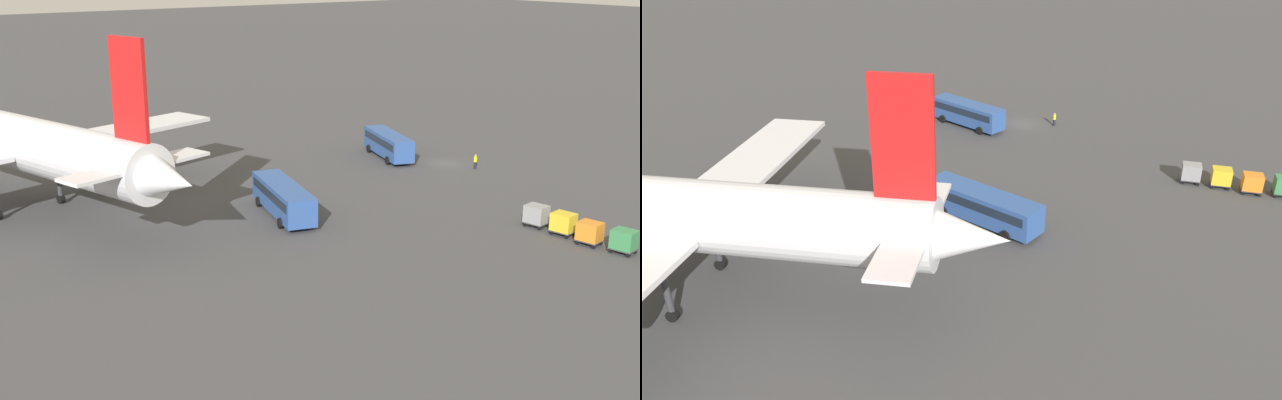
{
  "view_description": "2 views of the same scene",
  "coord_description": "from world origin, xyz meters",
  "views": [
    {
      "loc": [
        -68.75,
        65.69,
        23.93
      ],
      "look_at": [
        -9.62,
        24.73,
        2.06
      ],
      "focal_mm": 45.0,
      "sensor_mm": 36.0,
      "label": 1
    },
    {
      "loc": [
        -26.23,
        73.43,
        27.92
      ],
      "look_at": [
        -5.86,
        30.48,
        3.97
      ],
      "focal_mm": 35.0,
      "sensor_mm": 36.0,
      "label": 2
    }
  ],
  "objects": [
    {
      "name": "worker_person",
      "position": [
        -4.07,
        -1.33,
        0.87
      ],
      "size": [
        0.38,
        0.38,
        1.74
      ],
      "color": "#1E1E2D",
      "rests_on": "ground"
    },
    {
      "name": "cargo_cart_grey",
      "position": [
        -22.41,
        9.31,
        1.19
      ],
      "size": [
        2.25,
        1.99,
        2.06
      ],
      "rotation": [
        0.0,
        0.0,
        0.17
      ],
      "color": "#38383D",
      "rests_on": "ground"
    },
    {
      "name": "shuttle_bus_near",
      "position": [
        6.08,
        3.53,
        1.85
      ],
      "size": [
        10.83,
        5.77,
        3.08
      ],
      "rotation": [
        0.0,
        0.0,
        -0.31
      ],
      "color": "#2D5199",
      "rests_on": "ground"
    },
    {
      "name": "cargo_cart_yellow",
      "position": [
        -25.37,
        9.16,
        1.19
      ],
      "size": [
        2.25,
        1.99,
        2.06
      ],
      "rotation": [
        0.0,
        0.0,
        0.17
      ],
      "color": "#38383D",
      "rests_on": "ground"
    },
    {
      "name": "cargo_cart_orange",
      "position": [
        -28.32,
        9.33,
        1.19
      ],
      "size": [
        2.25,
        1.99,
        2.06
      ],
      "rotation": [
        0.0,
        0.0,
        0.17
      ],
      "color": "#38383D",
      "rests_on": "ground"
    },
    {
      "name": "shuttle_bus_far",
      "position": [
        -6.18,
        26.65,
        1.87
      ],
      "size": [
        12.0,
        5.64,
        3.1
      ],
      "rotation": [
        0.0,
        0.0,
        -0.25
      ],
      "color": "#2D5199",
      "rests_on": "ground"
    },
    {
      "name": "ground_plane",
      "position": [
        0.0,
        0.0,
        0.0
      ],
      "size": [
        600.0,
        600.0,
        0.0
      ],
      "primitive_type": "plane",
      "color": "#424244"
    },
    {
      "name": "airplane",
      "position": [
        10.43,
        46.81,
        6.74
      ],
      "size": [
        50.22,
        43.38,
        17.91
      ],
      "rotation": [
        0.0,
        0.0,
        0.28
      ],
      "color": "silver",
      "rests_on": "ground"
    }
  ]
}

